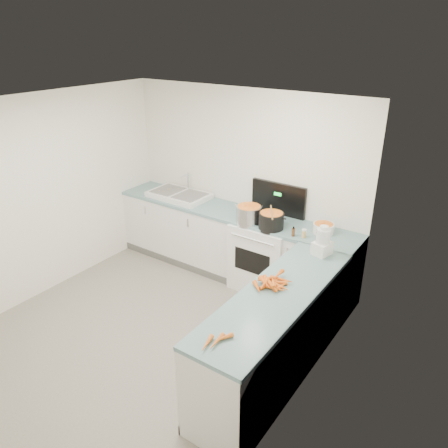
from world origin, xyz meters
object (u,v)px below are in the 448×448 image
Objects in this scene: stove at (265,254)px; food_processor at (323,242)px; steel_pot at (249,215)px; extract_bottle at (293,232)px; sink at (179,195)px; spice_jar at (304,234)px; mixing_bowl at (323,228)px; black_pot at (271,221)px.

stove is 1.19m from food_processor.
extract_bottle is at bearing -4.27° from steel_pot.
sink is 9.82× the size of spice_jar.
sink is at bearing 172.19° from steel_pot.
extract_bottle reaches higher than spice_jar.
mixing_bowl reaches higher than spice_jar.
stove reaches higher than food_processor.
mixing_bowl is at bearing 22.16° from black_pot.
stove is 0.80m from spice_jar.
sink reaches higher than mixing_bowl.
food_processor is (0.92, -0.44, 0.61)m from stove.
mixing_bowl is (2.17, 0.06, 0.02)m from sink.
steel_pot is at bearing 179.26° from spice_jar.
extract_bottle is (0.32, -0.05, -0.04)m from black_pot.
steel_pot is 3.65× the size of spice_jar.
black_pot is 0.33m from extract_bottle.
black_pot is 0.62m from mixing_bowl.
sink is 2.42m from food_processor.
stove reaches higher than mixing_bowl.
food_processor reaches higher than steel_pot.
sink reaches higher than spice_jar.
steel_pot is at bearing -136.15° from stove.
black_pot is at bearing -6.21° from sink.
spice_jar is (0.44, -0.01, -0.05)m from black_pot.
sink is 1.93m from extract_bottle.
steel_pot is 1.28× the size of mixing_bowl.
stove is at bearing 156.18° from extract_bottle.
sink reaches higher than steel_pot.
steel_pot is (-0.17, -0.16, 0.56)m from stove.
extract_bottle is at bearing -162.23° from spice_jar.
spice_jar is (-0.13, -0.25, -0.01)m from mixing_bowl.
extract_bottle is 0.52m from food_processor.
steel_pot is at bearing 165.78° from food_processor.
mixing_bowl is at bearing 14.87° from steel_pot.
stove is 0.60m from black_pot.
stove is at bearing -0.62° from sink.
spice_jar is (0.59, -0.17, 0.51)m from stove.
steel_pot is 0.97× the size of food_processor.
spice_jar is (0.12, 0.04, -0.00)m from extract_bottle.
extract_bottle is 0.29× the size of food_processor.
food_processor reaches higher than sink.
food_processor is at bearing -10.79° from sink.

